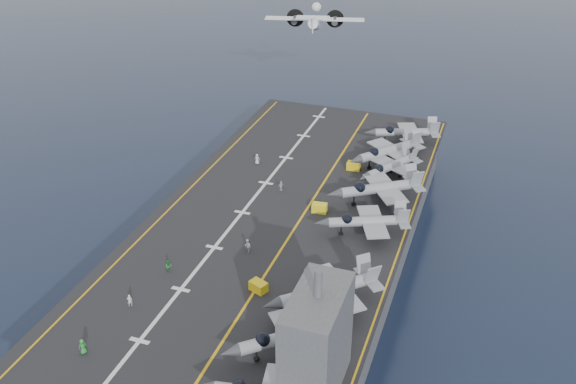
% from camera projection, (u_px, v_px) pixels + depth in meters
% --- Properties ---
extents(ground, '(500.00, 500.00, 0.00)m').
position_uv_depth(ground, '(280.00, 275.00, 101.16)').
color(ground, '#142135').
rests_on(ground, ground).
extents(hull, '(36.00, 90.00, 10.00)m').
position_uv_depth(hull, '(279.00, 249.00, 98.71)').
color(hull, '#56595E').
rests_on(hull, ground).
extents(flight_deck, '(38.00, 92.00, 0.40)m').
position_uv_depth(flight_deck, '(279.00, 221.00, 96.16)').
color(flight_deck, black).
rests_on(flight_deck, hull).
extents(foul_line, '(0.35, 90.00, 0.02)m').
position_uv_depth(foul_line, '(298.00, 223.00, 95.18)').
color(foul_line, gold).
rests_on(foul_line, flight_deck).
extents(landing_centerline, '(0.50, 90.00, 0.02)m').
position_uv_depth(landing_centerline, '(242.00, 212.00, 97.79)').
color(landing_centerline, silver).
rests_on(landing_centerline, flight_deck).
extents(deck_edge_port, '(0.25, 90.00, 0.02)m').
position_uv_depth(deck_edge_port, '(178.00, 200.00, 100.98)').
color(deck_edge_port, gold).
rests_on(deck_edge_port, flight_deck).
extents(deck_edge_stbd, '(0.25, 90.00, 0.02)m').
position_uv_depth(deck_edge_stbd, '(402.00, 242.00, 90.69)').
color(deck_edge_stbd, gold).
rests_on(deck_edge_stbd, flight_deck).
extents(island_superstructure, '(5.00, 10.00, 15.00)m').
position_uv_depth(island_superstructure, '(317.00, 332.00, 63.38)').
color(island_superstructure, '#56595E').
rests_on(island_superstructure, flight_deck).
extents(fighter_jet_1, '(16.64, 16.17, 4.85)m').
position_uv_depth(fighter_jet_1, '(289.00, 335.00, 70.44)').
color(fighter_jet_1, '#8F979D').
rests_on(fighter_jet_1, flight_deck).
extents(fighter_jet_2, '(17.84, 17.52, 5.21)m').
position_uv_depth(fighter_jet_2, '(328.00, 289.00, 77.31)').
color(fighter_jet_2, '#9AA3AC').
rests_on(fighter_jet_2, flight_deck).
extents(fighter_jet_4, '(15.91, 13.57, 4.67)m').
position_uv_depth(fighter_jet_4, '(368.00, 220.00, 91.41)').
color(fighter_jet_4, '#A1A8B1').
rests_on(fighter_jet_4, flight_deck).
extents(fighter_jet_5, '(18.39, 17.04, 5.31)m').
position_uv_depth(fighter_jet_5, '(380.00, 187.00, 99.29)').
color(fighter_jet_5, '#90979F').
rests_on(fighter_jet_5, flight_deck).
extents(fighter_jet_6, '(14.09, 15.59, 4.51)m').
position_uv_depth(fighter_jet_6, '(391.00, 166.00, 106.61)').
color(fighter_jet_6, gray).
rests_on(fighter_jet_6, flight_deck).
extents(fighter_jet_7, '(16.94, 17.74, 5.14)m').
position_uv_depth(fighter_jet_7, '(388.00, 150.00, 111.14)').
color(fighter_jet_7, gray).
rests_on(fighter_jet_7, flight_deck).
extents(fighter_jet_8, '(16.07, 13.40, 4.76)m').
position_uv_depth(fighter_jet_8, '(406.00, 132.00, 118.42)').
color(fighter_jet_8, gray).
rests_on(fighter_jet_8, flight_deck).
extents(tow_cart_a, '(2.55, 2.13, 1.31)m').
position_uv_depth(tow_cart_a, '(258.00, 286.00, 80.87)').
color(tow_cart_a, yellow).
rests_on(tow_cart_a, flight_deck).
extents(tow_cart_b, '(2.38, 1.67, 1.35)m').
position_uv_depth(tow_cart_b, '(319.00, 208.00, 97.70)').
color(tow_cart_b, yellow).
rests_on(tow_cart_b, flight_deck).
extents(tow_cart_c, '(2.29, 1.53, 1.35)m').
position_uv_depth(tow_cart_c, '(354.00, 166.00, 109.97)').
color(tow_cart_c, yellow).
rests_on(tow_cart_c, flight_deck).
extents(crew_0, '(1.28, 1.38, 1.92)m').
position_uv_depth(crew_0, '(83.00, 347.00, 70.96)').
color(crew_0, '#268C33').
rests_on(crew_0, flight_deck).
extents(crew_1, '(1.25, 1.14, 1.73)m').
position_uv_depth(crew_1, '(130.00, 300.00, 78.08)').
color(crew_1, silver).
rests_on(crew_1, flight_deck).
extents(crew_2, '(1.26, 1.17, 1.74)m').
position_uv_depth(crew_2, '(169.00, 266.00, 84.19)').
color(crew_2, '#1F8932').
rests_on(crew_2, flight_deck).
extents(crew_4, '(1.05, 1.19, 1.65)m').
position_uv_depth(crew_4, '(281.00, 186.00, 103.45)').
color(crew_4, silver).
rests_on(crew_4, flight_deck).
extents(crew_5, '(1.26, 1.00, 1.84)m').
position_uv_depth(crew_5, '(257.00, 159.00, 111.72)').
color(crew_5, silver).
rests_on(crew_5, flight_deck).
extents(crew_7, '(1.07, 1.39, 2.06)m').
position_uv_depth(crew_7, '(247.00, 246.00, 88.09)').
color(crew_7, silver).
rests_on(crew_7, flight_deck).
extents(transport_plane, '(24.49, 19.54, 5.09)m').
position_uv_depth(transport_plane, '(314.00, 25.00, 139.96)').
color(transport_plane, '#BABCBF').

